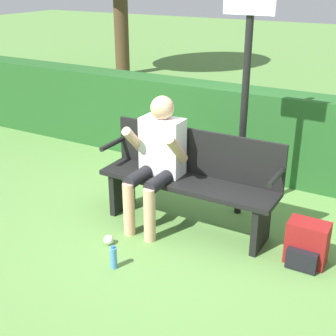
% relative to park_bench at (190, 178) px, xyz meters
% --- Properties ---
extents(ground_plane, '(40.00, 40.00, 0.00)m').
position_rel_park_bench_xyz_m(ground_plane, '(0.00, -0.06, -0.50)').
color(ground_plane, '#5B8942').
extents(hedge_back, '(12.00, 0.42, 1.05)m').
position_rel_park_bench_xyz_m(hedge_back, '(0.00, 1.51, 0.03)').
color(hedge_back, '#235623').
rests_on(hedge_back, ground).
extents(park_bench, '(1.75, 0.43, 0.95)m').
position_rel_park_bench_xyz_m(park_bench, '(0.00, 0.00, 0.00)').
color(park_bench, black).
rests_on(park_bench, ground).
extents(person_seated, '(0.55, 0.61, 1.27)m').
position_rel_park_bench_xyz_m(person_seated, '(-0.29, -0.12, 0.22)').
color(person_seated, silver).
rests_on(person_seated, ground).
extents(backpack, '(0.34, 0.29, 0.38)m').
position_rel_park_bench_xyz_m(backpack, '(1.18, -0.11, -0.32)').
color(backpack, maroon).
rests_on(backpack, ground).
extents(water_bottle, '(0.06, 0.06, 0.22)m').
position_rel_park_bench_xyz_m(water_bottle, '(-0.21, -0.99, -0.40)').
color(water_bottle, '#4C8CCC').
rests_on(water_bottle, ground).
extents(signpost, '(0.48, 0.09, 2.30)m').
position_rel_park_bench_xyz_m(signpost, '(0.34, 0.45, 0.86)').
color(signpost, black).
rests_on(signpost, ground).
extents(litter_crumple, '(0.09, 0.09, 0.09)m').
position_rel_park_bench_xyz_m(litter_crumple, '(-0.47, -0.71, -0.45)').
color(litter_crumple, silver).
rests_on(litter_crumple, ground).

